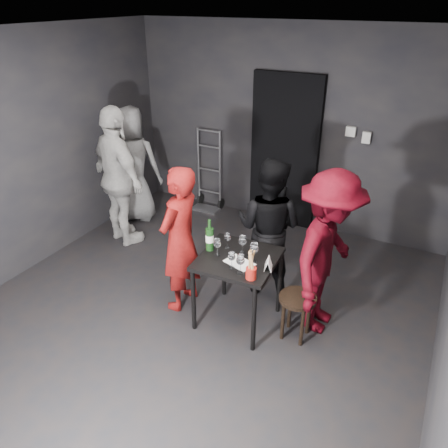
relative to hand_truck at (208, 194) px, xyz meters
The scene contains 25 objects.
floor 2.61m from the hand_truck, 63.68° to the right, with size 4.50×5.00×0.02m, color black.
ceiling 3.59m from the hand_truck, 63.68° to the right, with size 4.50×5.00×0.02m, color silver.
wall_back 1.62m from the hand_truck, ahead, with size 4.50×0.04×2.70m, color black.
wall_left 2.81m from the hand_truck, 115.24° to the right, with size 0.04×5.00×2.70m, color black.
doorway 1.42m from the hand_truck, ahead, with size 0.95×0.10×2.10m, color black.
wallbox_upper 2.35m from the hand_truck, ahead, with size 0.12×0.06×0.12m, color #B7B7B2.
wallbox_lower 2.50m from the hand_truck, ahead, with size 0.10×0.06×0.14m, color #B7B7B2.
hand_truck is the anchor object (origin of this frame).
tasting_table 2.72m from the hand_truck, 54.15° to the right, with size 0.72×0.72×0.75m.
stool 3.05m from the hand_truck, 44.45° to the right, with size 0.35×0.35×0.47m.
server_red 2.46m from the hand_truck, 67.10° to the right, with size 0.59×0.39×1.62m, color maroon.
woman_black 2.29m from the hand_truck, 43.36° to the right, with size 0.77×0.42×1.58m, color black.
man_maroon 3.05m from the hand_truck, 38.39° to the right, with size 1.17×0.54×1.81m, color #48030D.
bystander_cream 1.73m from the hand_truck, 109.13° to the right, with size 1.29×0.61×2.20m, color silver.
bystander_grey 1.31m from the hand_truck, 134.51° to the right, with size 0.89×0.49×1.83m, color slate.
tasting_mat 2.83m from the hand_truck, 54.27° to the right, with size 0.27×0.18×0.00m, color white.
wine_glass_a 2.69m from the hand_truck, 58.36° to the right, with size 0.07×0.07×0.19m, color white, non-canonical shape.
wine_glass_b 2.57m from the hand_truck, 55.91° to the right, with size 0.07×0.07×0.18m, color white, non-canonical shape.
wine_glass_c 2.69m from the hand_truck, 53.04° to the right, with size 0.08×0.08×0.21m, color white, non-canonical shape.
wine_glass_d 2.92m from the hand_truck, 55.96° to the right, with size 0.07×0.07×0.18m, color white, non-canonical shape.
wine_glass_e 3.01m from the hand_truck, 54.70° to the right, with size 0.08×0.08×0.21m, color white, non-canonical shape.
wine_glass_f 2.85m from the hand_truck, 51.48° to the right, with size 0.08×0.08×0.22m, color white, non-canonical shape.
wine_bottle 2.60m from the hand_truck, 59.89° to the right, with size 0.08×0.08×0.33m.
breadstick_cup 3.11m from the hand_truck, 53.18° to the right, with size 0.10×0.10×0.30m.
reserved_card 2.97m from the hand_truck, 49.73° to the right, with size 0.08×0.13×0.10m, color white, non-canonical shape.
Camera 1 is at (1.94, -3.03, 2.97)m, focal length 35.00 mm.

